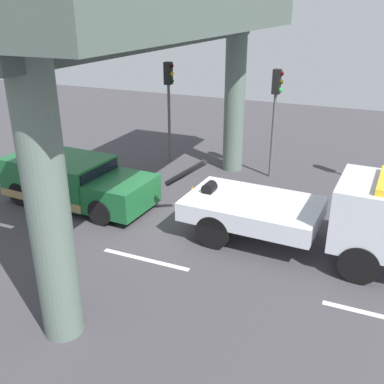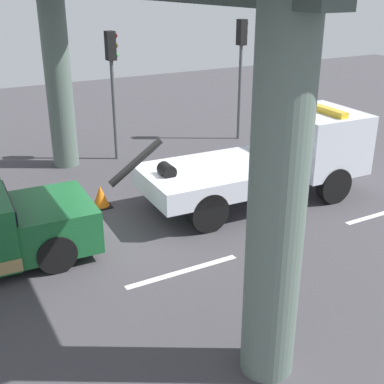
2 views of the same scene
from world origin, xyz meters
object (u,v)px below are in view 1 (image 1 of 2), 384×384
object	(u,v)px
tow_truck_white	(321,212)
towed_van_green	(73,182)
traffic_light_far	(276,100)
traffic_light_near	(169,91)
traffic_cone_orange	(192,194)

from	to	relation	value
tow_truck_white	towed_van_green	size ratio (longest dim) A/B	1.38
towed_van_green	traffic_light_far	world-z (taller)	traffic_light_far
towed_van_green	traffic_light_near	distance (m)	5.86
traffic_light_near	traffic_cone_orange	size ratio (longest dim) A/B	6.98
traffic_light_near	traffic_cone_orange	distance (m)	5.27
traffic_light_near	traffic_light_far	distance (m)	4.50
towed_van_green	traffic_light_near	bearing A→B (deg)	77.91
traffic_light_near	tow_truck_white	bearing A→B (deg)	-36.46
towed_van_green	traffic_light_near	xyz separation A→B (m)	(1.13, 5.26, 2.33)
traffic_light_near	traffic_cone_orange	bearing A→B (deg)	-53.91
traffic_light_near	traffic_light_far	size ratio (longest dim) A/B	1.01
traffic_light_near	traffic_light_far	xyz separation A→B (m)	(4.50, -0.00, -0.04)
towed_van_green	traffic_cone_orange	world-z (taller)	towed_van_green
traffic_cone_orange	tow_truck_white	bearing A→B (deg)	-20.52
traffic_cone_orange	traffic_light_far	bearing A→B (deg)	62.40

